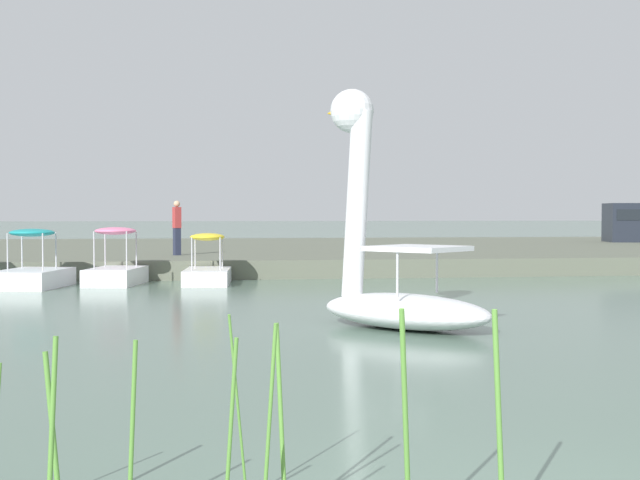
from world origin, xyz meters
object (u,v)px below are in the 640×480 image
pedal_boat_pink (116,268)px  person_on_path (177,227)px  pedal_boat_yellow (207,270)px  swan_boat (392,268)px  pedal_boat_teal (32,272)px

pedal_boat_pink → person_on_path: size_ratio=1.35×
pedal_boat_yellow → person_on_path: (-0.91, 4.68, 1.08)m
swan_boat → pedal_boat_yellow: swan_boat is taller
pedal_boat_yellow → person_on_path: bearing=101.0°
swan_boat → pedal_boat_yellow: (-2.92, 9.16, -0.59)m
pedal_boat_yellow → pedal_boat_teal: bearing=-174.4°
swan_boat → person_on_path: swan_boat is taller
pedal_boat_pink → pedal_boat_teal: pedal_boat_pink is taller
pedal_boat_yellow → person_on_path: 4.89m
swan_boat → person_on_path: bearing=105.5°
pedal_boat_pink → pedal_boat_teal: size_ratio=0.92×
swan_boat → pedal_boat_pink: bearing=119.8°
pedal_boat_yellow → pedal_boat_teal: pedal_boat_teal is taller
pedal_boat_yellow → pedal_boat_teal: (-4.42, -0.43, 0.01)m
pedal_boat_yellow → person_on_path: person_on_path is taller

